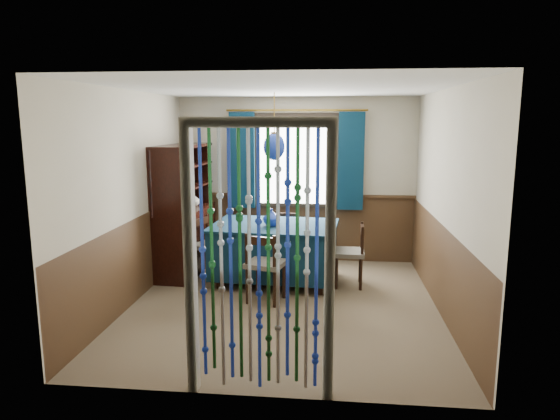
# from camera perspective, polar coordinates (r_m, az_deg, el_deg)

# --- Properties ---
(floor) EXTENTS (4.00, 4.00, 0.00)m
(floor) POSITION_cam_1_polar(r_m,az_deg,el_deg) (6.01, 0.41, -10.77)
(floor) COLOR brown
(floor) RESTS_ON ground
(ceiling) EXTENTS (4.00, 4.00, 0.00)m
(ceiling) POSITION_cam_1_polar(r_m,az_deg,el_deg) (5.62, 0.44, 13.76)
(ceiling) COLOR silver
(ceiling) RESTS_ON ground
(wall_back) EXTENTS (3.60, 0.00, 3.60)m
(wall_back) POSITION_cam_1_polar(r_m,az_deg,el_deg) (7.66, 1.88, 3.44)
(wall_back) COLOR #B8AE96
(wall_back) RESTS_ON ground
(wall_front) EXTENTS (3.60, 0.00, 3.60)m
(wall_front) POSITION_cam_1_polar(r_m,az_deg,el_deg) (3.74, -2.58, -3.79)
(wall_front) COLOR #B8AE96
(wall_front) RESTS_ON ground
(wall_left) EXTENTS (0.00, 4.00, 4.00)m
(wall_left) POSITION_cam_1_polar(r_m,az_deg,el_deg) (6.12, -16.59, 1.31)
(wall_left) COLOR #B8AE96
(wall_left) RESTS_ON ground
(wall_right) EXTENTS (0.00, 4.00, 4.00)m
(wall_right) POSITION_cam_1_polar(r_m,az_deg,el_deg) (5.79, 18.43, 0.72)
(wall_right) COLOR #B8AE96
(wall_right) RESTS_ON ground
(wainscot_back) EXTENTS (3.60, 0.00, 3.60)m
(wainscot_back) POSITION_cam_1_polar(r_m,az_deg,el_deg) (7.77, 1.84, -2.07)
(wainscot_back) COLOR #412B18
(wainscot_back) RESTS_ON ground
(wainscot_front) EXTENTS (3.60, 0.00, 3.60)m
(wainscot_front) POSITION_cam_1_polar(r_m,az_deg,el_deg) (4.00, -2.46, -14.22)
(wainscot_front) COLOR #412B18
(wainscot_front) RESTS_ON ground
(wainscot_left) EXTENTS (0.00, 4.00, 4.00)m
(wainscot_left) POSITION_cam_1_polar(r_m,az_deg,el_deg) (6.27, -16.12, -5.47)
(wainscot_left) COLOR #412B18
(wainscot_left) RESTS_ON ground
(wainscot_right) EXTENTS (0.00, 4.00, 4.00)m
(wainscot_right) POSITION_cam_1_polar(r_m,az_deg,el_deg) (5.95, 17.88, -6.41)
(wainscot_right) COLOR #412B18
(wainscot_right) RESTS_ON ground
(window) EXTENTS (1.32, 0.12, 1.42)m
(window) POSITION_cam_1_polar(r_m,az_deg,el_deg) (7.58, 1.87, 5.65)
(window) COLOR black
(window) RESTS_ON wall_back
(doorway) EXTENTS (1.16, 0.12, 2.18)m
(doorway) POSITION_cam_1_polar(r_m,az_deg,el_deg) (3.85, -2.42, -6.46)
(doorway) COLOR silver
(doorway) RESTS_ON ground
(dining_table) EXTENTS (1.72, 1.25, 0.79)m
(dining_table) POSITION_cam_1_polar(r_m,az_deg,el_deg) (6.70, -0.63, -4.45)
(dining_table) COLOR #0A2336
(dining_table) RESTS_ON floor
(chair_near) EXTENTS (0.51, 0.50, 0.86)m
(chair_near) POSITION_cam_1_polar(r_m,az_deg,el_deg) (5.97, -1.74, -6.28)
(chair_near) COLOR black
(chair_near) RESTS_ON floor
(chair_far) EXTENTS (0.46, 0.44, 0.82)m
(chair_far) POSITION_cam_1_polar(r_m,az_deg,el_deg) (7.35, 0.53, -3.26)
(chair_far) COLOR black
(chair_far) RESTS_ON floor
(chair_left) EXTENTS (0.52, 0.54, 0.85)m
(chair_left) POSITION_cam_1_polar(r_m,az_deg,el_deg) (6.94, -8.12, -4.04)
(chair_left) COLOR black
(chair_left) RESTS_ON floor
(chair_right) EXTENTS (0.41, 0.42, 0.83)m
(chair_right) POSITION_cam_1_polar(r_m,az_deg,el_deg) (6.60, 8.12, -4.88)
(chair_right) COLOR black
(chair_right) RESTS_ON floor
(sideboard) EXTENTS (0.56, 1.42, 1.82)m
(sideboard) POSITION_cam_1_polar(r_m,az_deg,el_deg) (7.26, -10.83, -2.11)
(sideboard) COLOR black
(sideboard) RESTS_ON floor
(pendant_lamp) EXTENTS (0.28, 0.28, 0.86)m
(pendant_lamp) POSITION_cam_1_polar(r_m,az_deg,el_deg) (6.49, -0.65, 7.26)
(pendant_lamp) COLOR olive
(pendant_lamp) RESTS_ON ceiling
(vase_table) EXTENTS (0.21, 0.21, 0.21)m
(vase_table) POSITION_cam_1_polar(r_m,az_deg,el_deg) (6.52, -0.97, -0.91)
(vase_table) COLOR navy
(vase_table) RESTS_ON dining_table
(bowl_shelf) EXTENTS (0.27, 0.27, 0.05)m
(bowl_shelf) POSITION_cam_1_polar(r_m,az_deg,el_deg) (6.91, -11.09, 2.69)
(bowl_shelf) COLOR beige
(bowl_shelf) RESTS_ON sideboard
(vase_sideboard) EXTENTS (0.21, 0.21, 0.20)m
(vase_sideboard) POSITION_cam_1_polar(r_m,az_deg,el_deg) (7.45, -9.83, 1.26)
(vase_sideboard) COLOR beige
(vase_sideboard) RESTS_ON sideboard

